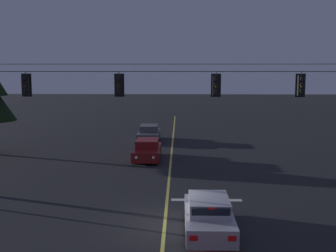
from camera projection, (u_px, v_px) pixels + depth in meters
ground_plane at (165, 223)px, 17.40m from camera, size 180.00×180.00×0.00m
lane_centre_stripe at (170, 168)px, 27.07m from camera, size 0.14×60.00×0.01m
stop_bar_paint at (207, 200)px, 20.48m from camera, size 3.40×0.36×0.01m
signal_span_assembly at (167, 118)px, 20.60m from camera, size 20.74×0.32×7.54m
traffic_light_leftmost at (25, 85)px, 20.56m from camera, size 0.48×0.41×1.22m
traffic_light_left_inner at (119, 85)px, 20.44m from camera, size 0.48×0.41×1.22m
traffic_light_centre at (216, 85)px, 20.31m from camera, size 0.48×0.41×1.22m
traffic_light_right_inner at (301, 85)px, 20.21m from camera, size 0.48×0.41×1.22m
car_waiting_near_lane at (209, 216)px, 16.41m from camera, size 1.80×4.33×1.39m
car_oncoming_lead at (147, 150)px, 29.65m from camera, size 1.80×4.42×1.39m
car_oncoming_trailing at (149, 134)px, 37.24m from camera, size 1.80×4.42×1.39m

